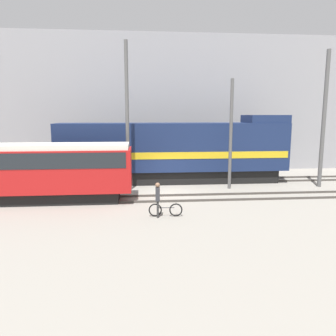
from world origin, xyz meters
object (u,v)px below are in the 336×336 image
utility_pole_right (324,120)px  bicycle (166,210)px  utility_pole_center (231,135)px  utility_pole_left (127,118)px  freight_locomotive (175,151)px  streetcar (23,169)px  person (158,196)px

utility_pole_right → bicycle: bearing=-152.4°
utility_pole_center → utility_pole_left: bearing=180.0°
utility_pole_left → utility_pole_right: size_ratio=1.04×
bicycle → utility_pole_center: (5.05, 6.13, 3.46)m
bicycle → utility_pole_left: utility_pole_left is taller
bicycle → utility_pole_right: 13.98m
utility_pole_center → freight_locomotive: bearing=143.8°
utility_pole_left → utility_pole_right: bearing=0.0°
freight_locomotive → bicycle: bearing=-99.2°
freight_locomotive → utility_pole_right: bearing=-14.4°
freight_locomotive → utility_pole_center: size_ratio=2.28×
streetcar → bicycle: bearing=-23.1°
person → utility_pole_left: 7.55m
streetcar → utility_pole_right: size_ratio=1.32×
freight_locomotive → utility_pole_center: bearing=-36.2°
bicycle → streetcar: bearing=156.9°
utility_pole_left → utility_pole_center: size_ratio=1.31×
bicycle → utility_pole_right: size_ratio=0.18×
freight_locomotive → person: 9.18m
streetcar → person: size_ratio=7.03×
utility_pole_left → utility_pole_center: bearing=0.0°
person → utility_pole_center: bearing=48.9°
freight_locomotive → utility_pole_left: size_ratio=1.74×
bicycle → person: (-0.41, -0.12, 0.76)m
bicycle → utility_pole_right: bearing=27.6°
streetcar → person: streetcar is taller
streetcar → utility_pole_right: (19.91, 2.65, 2.82)m
utility_pole_left → utility_pole_right: 13.82m
streetcar → utility_pole_center: utility_pole_center is taller
streetcar → utility_pole_right: bearing=7.6°
person → utility_pole_left: size_ratio=0.18×
bicycle → utility_pole_left: bearing=108.7°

